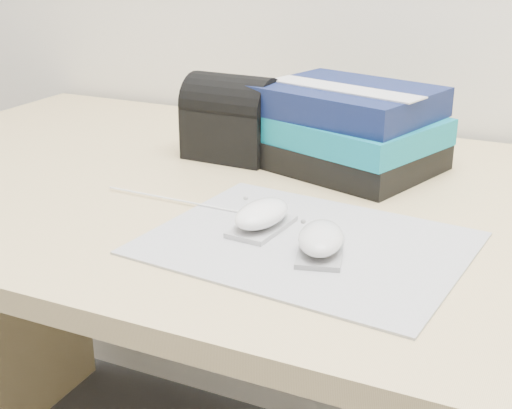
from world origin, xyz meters
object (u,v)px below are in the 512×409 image
at_px(desk, 338,325).
at_px(pouch, 232,118).
at_px(mouse_front, 321,240).
at_px(mouse_rear, 262,216).
at_px(book_stack, 348,128).

xyz_separation_m(desk, pouch, (-0.22, 0.06, 0.30)).
height_order(mouse_front, pouch, pouch).
bearing_deg(mouse_rear, pouch, 123.69).
bearing_deg(book_stack, mouse_rear, -92.18).
xyz_separation_m(mouse_front, pouch, (-0.27, 0.30, 0.05)).
xyz_separation_m(desk, book_stack, (-0.03, 0.09, 0.30)).
distance_m(desk, mouse_rear, 0.33).
bearing_deg(pouch, mouse_front, -48.44).
bearing_deg(mouse_rear, book_stack, 87.82).
distance_m(mouse_rear, pouch, 0.32).
bearing_deg(book_stack, desk, -72.71).
bearing_deg(desk, book_stack, 107.29).
xyz_separation_m(book_stack, pouch, (-0.19, -0.03, 0.00)).
height_order(book_stack, pouch, pouch).
height_order(mouse_rear, pouch, pouch).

